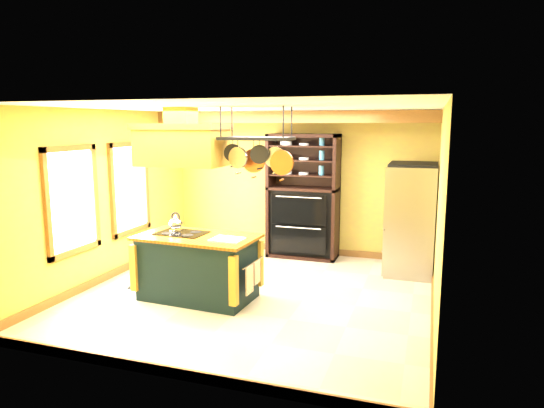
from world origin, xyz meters
The scene contains 15 objects.
floor centered at (0.00, 0.00, 0.00)m, with size 5.00×5.00×0.00m, color beige.
ceiling centered at (0.00, 0.00, 2.70)m, with size 5.00×5.00×0.00m, color white.
wall_back centered at (0.00, 2.50, 1.35)m, with size 5.00×0.02×2.70m, color #B99243.
wall_front centered at (0.00, -2.50, 1.35)m, with size 5.00×0.02×2.70m, color #B99243.
wall_left centered at (-2.50, 0.00, 1.35)m, with size 0.02×5.00×2.70m, color #B99243.
wall_right centered at (2.50, 0.00, 1.35)m, with size 0.02×5.00×2.70m, color #B99243.
ceiling_beam centered at (0.00, 1.70, 2.59)m, with size 5.00×0.15×0.20m, color #9B632F.
window_near centered at (-2.47, -0.80, 1.40)m, with size 0.06×1.06×1.56m.
window_far centered at (-2.47, 0.60, 1.40)m, with size 0.06×1.06×1.56m.
kitchen_island centered at (-0.72, -0.40, 0.47)m, with size 1.73×1.03×1.11m.
range_hood centered at (-0.91, -0.40, 2.22)m, with size 1.26×0.71×0.80m.
pot_rack centered at (0.20, -0.40, 2.16)m, with size 1.03×0.47×0.87m.
refrigerator centered at (2.09, 1.79, 0.88)m, with size 0.78×0.92×1.81m.
hutch centered at (0.15, 2.25, 0.89)m, with size 1.30×0.59×2.30m.
floor_register centered at (-1.80, -0.30, 0.01)m, with size 0.28×0.12×0.01m, color black.
Camera 1 is at (2.38, -6.39, 2.49)m, focal length 32.00 mm.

